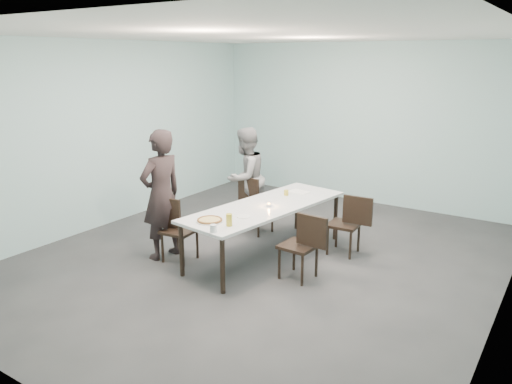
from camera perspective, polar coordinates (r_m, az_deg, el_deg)
The scene contains 16 objects.
ground at distance 7.07m, azimuth 0.80°, elevation -7.53°, with size 7.00×7.00×0.00m, color #333335.
room_shell at distance 6.55m, azimuth 0.87°, elevation 9.02°, with size 6.02×7.02×3.01m.
table at distance 6.91m, azimuth 1.12°, elevation -1.96°, with size 1.25×2.70×0.75m.
chair_near_left at distance 6.94m, azimuth -9.31°, elevation -3.74°, with size 0.63×0.46×0.87m.
chair_far_left at distance 7.96m, azimuth -0.28°, elevation -1.06°, with size 0.64×0.47×0.87m.
chair_near_right at distance 6.26m, azimuth 5.50°, elevation -5.72°, with size 0.62×0.45×0.87m.
chair_far_right at distance 7.15m, azimuth 10.64°, elevation -3.24°, with size 0.62×0.44×0.87m.
diner_near at distance 6.94m, azimuth -10.76°, elevation -0.32°, with size 0.66×0.43×1.81m, color black.
diner_far at distance 8.13m, azimuth -1.22°, elevation 1.63°, with size 0.80×0.62×1.64m, color gray.
pizza at distance 6.23m, azimuth -5.31°, elevation -3.23°, with size 0.34×0.34×0.04m.
side_plate at distance 6.39m, azimuth -1.41°, elevation -2.81°, with size 0.18×0.18×0.01m, color white.
beer_glass at distance 6.04m, azimuth -3.09°, elevation -3.20°, with size 0.08×0.08×0.15m, color gold.
water_tumbler at distance 5.85m, azimuth -4.90°, elevation -4.16°, with size 0.08×0.08×0.09m, color silver.
tealight at distance 6.82m, azimuth 1.48°, elevation -1.50°, with size 0.06×0.06×0.05m.
amber_tumbler at distance 7.37m, azimuth 3.47°, elevation -0.08°, with size 0.07×0.07×0.08m, color gold.
menu at distance 7.58m, azimuth 4.91°, elevation 0.02°, with size 0.30×0.22×0.01m, color silver.
Camera 1 is at (3.51, -5.49, 2.73)m, focal length 35.00 mm.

